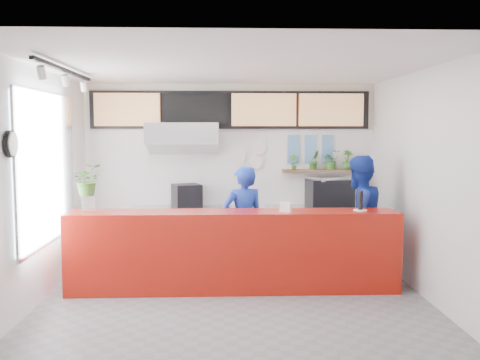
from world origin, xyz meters
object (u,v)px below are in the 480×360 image
(staff_center, at_px, (243,223))
(staff_right, at_px, (358,217))
(panini_oven, at_px, (187,196))
(espresso_machine, at_px, (329,193))
(service_counter, at_px, (234,251))
(pepper_mill, at_px, (360,200))

(staff_center, distance_m, staff_right, 1.71)
(panini_oven, xyz_separation_m, espresso_machine, (2.43, 0.00, 0.04))
(panini_oven, height_order, espresso_machine, espresso_machine)
(service_counter, distance_m, staff_right, 1.98)
(staff_right, bearing_deg, pepper_mill, 46.98)
(staff_center, bearing_deg, panini_oven, -72.83)
(staff_center, bearing_deg, pepper_mill, 144.49)
(service_counter, height_order, panini_oven, panini_oven)
(espresso_machine, relative_size, staff_center, 0.43)
(pepper_mill, bearing_deg, service_counter, 179.58)
(panini_oven, distance_m, staff_center, 1.61)
(staff_center, relative_size, staff_right, 0.92)
(staff_center, height_order, pepper_mill, staff_center)
(staff_center, height_order, staff_right, staff_right)
(panini_oven, bearing_deg, staff_center, -74.46)
(pepper_mill, bearing_deg, panini_oven, 143.93)
(service_counter, relative_size, staff_center, 2.66)
(service_counter, distance_m, panini_oven, 2.02)
(service_counter, bearing_deg, pepper_mill, -0.42)
(staff_right, xyz_separation_m, pepper_mill, (-0.12, -0.57, 0.33))
(service_counter, distance_m, espresso_machine, 2.54)
(service_counter, distance_m, pepper_mill, 1.87)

